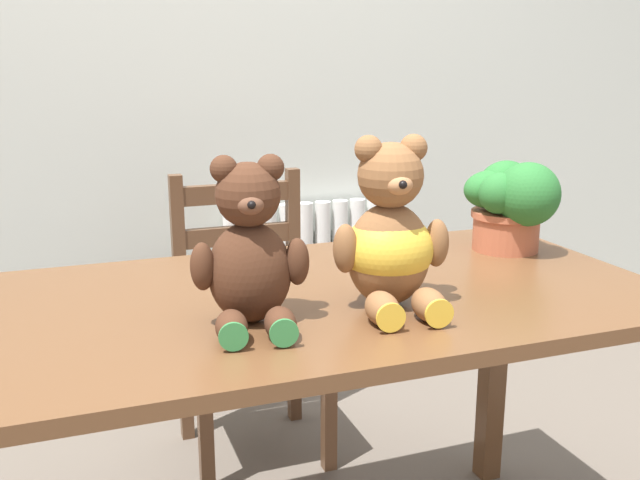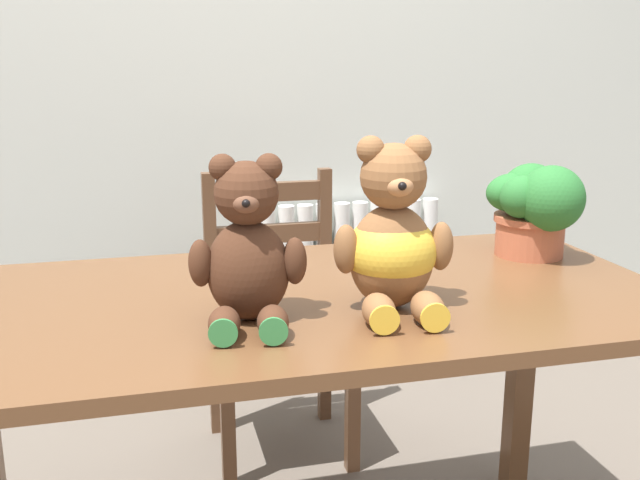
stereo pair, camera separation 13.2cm
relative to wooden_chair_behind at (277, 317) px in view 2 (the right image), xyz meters
name	(u,v)px [view 2 (the right image)]	position (x,y,z in m)	size (l,w,h in m)	color
wall_back	(224,41)	(-0.08, 0.50, 0.86)	(8.00, 0.04, 2.60)	silver
radiator	(350,300)	(0.37, 0.43, -0.12)	(0.72, 0.10, 0.71)	white
dining_table	(304,342)	(-0.08, -0.75, 0.22)	(1.52, 0.76, 0.77)	brown
wooden_chair_behind	(277,317)	(0.00, 0.00, 0.00)	(0.42, 0.38, 0.89)	brown
teddy_bear_left	(248,251)	(-0.21, -0.88, 0.46)	(0.22, 0.23, 0.31)	#472819
teddy_bear_right	(393,241)	(0.06, -0.87, 0.46)	(0.23, 0.25, 0.33)	brown
potted_plant	(534,205)	(0.52, -0.60, 0.45)	(0.20, 0.23, 0.23)	#B25B3D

